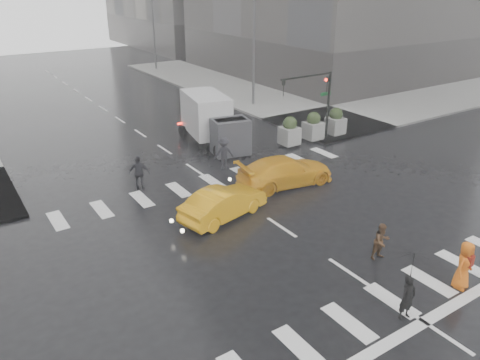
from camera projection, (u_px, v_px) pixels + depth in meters
ground at (282, 227)px, 20.34m from camera, size 120.00×120.00×0.00m
sidewalk_ne at (331, 93)px, 43.55m from camera, size 35.00×35.00×0.15m
road_markings at (282, 227)px, 20.34m from camera, size 18.00×48.00×0.01m
traffic_signal_pole at (318, 93)px, 29.73m from camera, size 4.45×0.42×4.50m
street_lamp_near at (253, 46)px, 37.64m from camera, size 2.15×0.22×9.00m
street_lamp_far at (152, 26)px, 52.97m from camera, size 2.15×0.22×9.00m
planter_west at (290, 131)px, 29.76m from camera, size 1.10×1.10×1.80m
planter_mid at (313, 126)px, 30.77m from camera, size 1.10×1.10×1.80m
planter_east at (335, 122)px, 31.77m from camera, size 1.10×1.10×1.80m
pedestrian_black at (412, 274)px, 14.30m from camera, size 1.02×1.04×2.43m
pedestrian_brown at (382, 241)px, 17.82m from camera, size 0.77×0.63×1.49m
pedestrian_orange at (464, 265)px, 16.08m from camera, size 0.95×0.69×1.78m
pedestrian_far_a at (139, 173)px, 23.66m from camera, size 1.22×1.04×1.79m
pedestrian_far_b at (224, 153)px, 26.22m from camera, size 1.30×0.89×1.84m
taxi_mid at (224, 203)px, 20.93m from camera, size 4.52×2.46×1.41m
taxi_rear at (285, 171)px, 24.26m from camera, size 4.81×2.70×1.50m
box_truck at (212, 120)px, 29.67m from camera, size 2.24×5.97×3.17m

